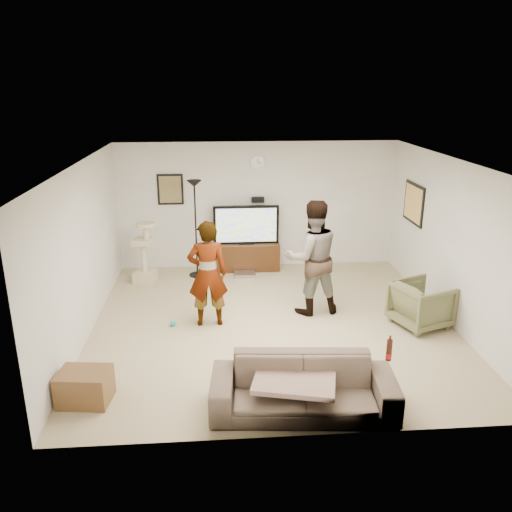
{
  "coord_description": "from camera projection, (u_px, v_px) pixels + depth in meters",
  "views": [
    {
      "loc": [
        -0.81,
        -7.34,
        3.56
      ],
      "look_at": [
        -0.23,
        0.2,
        1.04
      ],
      "focal_mm": 36.51,
      "sensor_mm": 36.0,
      "label": 1
    }
  ],
  "objects": [
    {
      "name": "wall_front",
      "position": [
        302.0,
        329.0,
        5.13
      ],
      "size": [
        5.5,
        0.04,
        2.5
      ],
      "primitive_type": "cube",
      "color": "silver",
      "rests_on": "floor"
    },
    {
      "name": "wall_clock",
      "position": [
        258.0,
        163.0,
        10.03
      ],
      "size": [
        0.26,
        0.04,
        0.26
      ],
      "primitive_type": "cylinder",
      "rotation": [
        1.57,
        0.0,
        0.0
      ],
      "color": "white",
      "rests_on": "wall_back"
    },
    {
      "name": "armchair",
      "position": [
        421.0,
        304.0,
        7.93
      ],
      "size": [
        0.98,
        0.97,
        0.7
      ],
      "primitive_type": "imported",
      "rotation": [
        0.0,
        0.0,
        1.93
      ],
      "color": "brown",
      "rests_on": "floor"
    },
    {
      "name": "picture_back",
      "position": [
        170.0,
        189.0,
        10.07
      ],
      "size": [
        0.42,
        0.03,
        0.52
      ],
      "primitive_type": "cube",
      "color": "brown",
      "rests_on": "wall_back"
    },
    {
      "name": "wall_left",
      "position": [
        84.0,
        251.0,
        7.53
      ],
      "size": [
        0.04,
        5.5,
        2.5
      ],
      "primitive_type": "cube",
      "color": "silver",
      "rests_on": "floor"
    },
    {
      "name": "floor",
      "position": [
        272.0,
        323.0,
        8.13
      ],
      "size": [
        5.5,
        5.5,
        0.02
      ],
      "primitive_type": "cube",
      "color": "tan",
      "rests_on": "ground"
    },
    {
      "name": "picture_right",
      "position": [
        414.0,
        203.0,
        9.36
      ],
      "size": [
        0.03,
        0.78,
        0.62
      ],
      "primitive_type": "cube",
      "color": "#EDB45E",
      "rests_on": "wall_right"
    },
    {
      "name": "tv",
      "position": [
        246.0,
        225.0,
        10.18
      ],
      "size": [
        1.28,
        0.08,
        0.76
      ],
      "primitive_type": "cube",
      "color": "black",
      "rests_on": "tv_stand"
    },
    {
      "name": "ceiling",
      "position": [
        273.0,
        161.0,
        7.33
      ],
      "size": [
        5.5,
        5.5,
        0.02
      ],
      "primitive_type": "cube",
      "color": "white",
      "rests_on": "wall_back"
    },
    {
      "name": "wall_speaker",
      "position": [
        258.0,
        200.0,
        10.23
      ],
      "size": [
        0.25,
        0.1,
        0.1
      ],
      "primitive_type": "cube",
      "color": "black",
      "rests_on": "wall_back"
    },
    {
      "name": "console_box",
      "position": [
        245.0,
        274.0,
        10.09
      ],
      "size": [
        0.4,
        0.3,
        0.07
      ],
      "primitive_type": "cube",
      "color": "#AFB0B5",
      "rests_on": "floor"
    },
    {
      "name": "throw_blanket",
      "position": [
        295.0,
        379.0,
        5.82
      ],
      "size": [
        1.04,
        0.89,
        0.06
      ],
      "primitive_type": "cube",
      "rotation": [
        0.0,
        0.0,
        -0.24
      ],
      "color": "tan",
      "rests_on": "sofa"
    },
    {
      "name": "toy_ball",
      "position": [
        173.0,
        323.0,
        8.0
      ],
      "size": [
        0.09,
        0.09,
        0.09
      ],
      "primitive_type": "sphere",
      "color": "teal",
      "rests_on": "floor"
    },
    {
      "name": "beer_bottle",
      "position": [
        389.0,
        350.0,
        5.79
      ],
      "size": [
        0.06,
        0.06,
        0.25
      ],
      "primitive_type": "cylinder",
      "color": "#39160C",
      "rests_on": "sofa"
    },
    {
      "name": "tv_stand",
      "position": [
        246.0,
        256.0,
        10.39
      ],
      "size": [
        1.3,
        0.45,
        0.54
      ],
      "primitive_type": "cube",
      "color": "#371E0D",
      "rests_on": "floor"
    },
    {
      "name": "sofa",
      "position": [
        303.0,
        387.0,
        5.86
      ],
      "size": [
        2.14,
        0.98,
        0.61
      ],
      "primitive_type": "imported",
      "rotation": [
        0.0,
        0.0,
        -0.08
      ],
      "color": "brown",
      "rests_on": "floor"
    },
    {
      "name": "wall_back",
      "position": [
        258.0,
        205.0,
        10.33
      ],
      "size": [
        5.5,
        0.04,
        2.5
      ],
      "primitive_type": "cube",
      "color": "silver",
      "rests_on": "floor"
    },
    {
      "name": "wall_right",
      "position": [
        452.0,
        242.0,
        7.93
      ],
      "size": [
        0.04,
        5.5,
        2.5
      ],
      "primitive_type": "cube",
      "color": "silver",
      "rests_on": "floor"
    },
    {
      "name": "floor_lamp",
      "position": [
        196.0,
        229.0,
        9.84
      ],
      "size": [
        0.32,
        0.32,
        1.86
      ],
      "primitive_type": "cylinder",
      "color": "black",
      "rests_on": "floor"
    },
    {
      "name": "cat_tree",
      "position": [
        143.0,
        252.0,
        9.64
      ],
      "size": [
        0.44,
        0.44,
        1.16
      ],
      "primitive_type": "cube",
      "rotation": [
        0.0,
        0.0,
        -0.22
      ],
      "color": "beige",
      "rests_on": "floor"
    },
    {
      "name": "side_table",
      "position": [
        85.0,
        387.0,
        6.06
      ],
      "size": [
        0.63,
        0.51,
        0.39
      ],
      "primitive_type": "cube",
      "rotation": [
        0.0,
        0.0,
        -0.12
      ],
      "color": "brown",
      "rests_on": "floor"
    },
    {
      "name": "person_right",
      "position": [
        312.0,
        258.0,
        8.24
      ],
      "size": [
        1.0,
        0.83,
        1.86
      ],
      "primitive_type": "imported",
      "rotation": [
        0.0,
        0.0,
        3.29
      ],
      "color": "#414897",
      "rests_on": "floor"
    },
    {
      "name": "tv_screen",
      "position": [
        246.0,
        225.0,
        10.14
      ],
      "size": [
        1.18,
        0.01,
        0.67
      ],
      "primitive_type": "cube",
      "color": "#8BD029",
      "rests_on": "tv"
    },
    {
      "name": "person_left",
      "position": [
        208.0,
        274.0,
        7.84
      ],
      "size": [
        0.62,
        0.42,
        1.65
      ],
      "primitive_type": "imported",
      "rotation": [
        0.0,
        0.0,
        3.18
      ],
      "color": "gray",
      "rests_on": "floor"
    }
  ]
}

